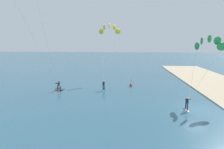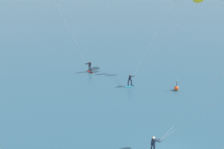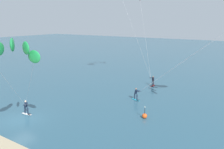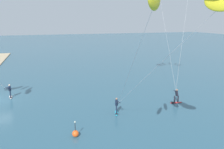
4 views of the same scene
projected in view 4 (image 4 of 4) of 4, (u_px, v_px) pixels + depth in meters
The scene contains 1 object.
marker_buoy at pixel (75, 133), 18.10m from camera, with size 0.56×0.56×1.38m.
Camera 4 is at (27.81, 5.57, 9.42)m, focal length 35.22 mm.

